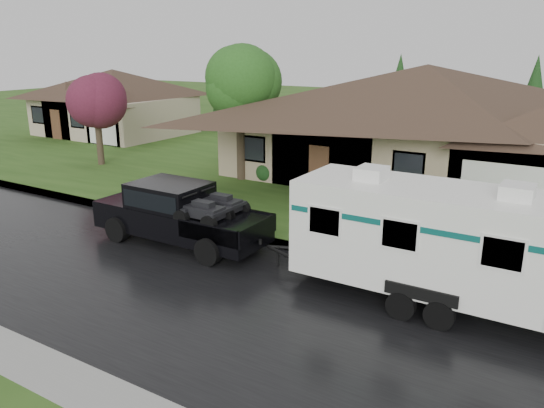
% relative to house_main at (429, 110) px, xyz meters
% --- Properties ---
extents(ground, '(140.00, 140.00, 0.00)m').
position_rel_house_main_xyz_m(ground, '(-2.29, -13.84, -3.59)').
color(ground, '#294A17').
rests_on(ground, ground).
extents(road, '(140.00, 8.00, 0.01)m').
position_rel_house_main_xyz_m(road, '(-2.29, -15.84, -3.59)').
color(road, black).
rests_on(road, ground).
extents(curb, '(140.00, 0.50, 0.15)m').
position_rel_house_main_xyz_m(curb, '(-2.29, -11.59, -3.52)').
color(curb, gray).
rests_on(curb, ground).
extents(lawn, '(140.00, 26.00, 0.15)m').
position_rel_house_main_xyz_m(lawn, '(-2.29, 1.16, -3.52)').
color(lawn, '#294A17').
rests_on(lawn, ground).
extents(house_main, '(19.44, 10.80, 6.90)m').
position_rel_house_main_xyz_m(house_main, '(0.00, 0.00, 0.00)').
color(house_main, tan).
rests_on(house_main, lawn).
extents(house_far, '(10.80, 8.64, 5.80)m').
position_rel_house_main_xyz_m(house_far, '(-24.07, 2.02, -0.62)').
color(house_far, tan).
rests_on(house_far, lawn).
extents(tree_left_green, '(4.06, 4.06, 6.72)m').
position_rel_house_main_xyz_m(tree_left_green, '(-7.85, -4.84, 1.22)').
color(tree_left_green, '#382B1E').
rests_on(tree_left_green, lawn).
extents(tree_red, '(3.00, 3.00, 4.96)m').
position_rel_house_main_xyz_m(tree_red, '(-16.63, -6.13, -0.01)').
color(tree_red, '#382B1E').
rests_on(tree_red, lawn).
extents(shrub_row, '(13.60, 1.00, 1.00)m').
position_rel_house_main_xyz_m(shrub_row, '(-0.29, -4.54, -2.94)').
color(shrub_row, '#143814').
rests_on(shrub_row, lawn).
extents(pickup_truck, '(6.32, 2.40, 2.11)m').
position_rel_house_main_xyz_m(pickup_truck, '(-4.79, -13.13, -2.46)').
color(pickup_truck, black).
rests_on(pickup_truck, ground).
extents(travel_trailer, '(7.79, 2.74, 3.50)m').
position_rel_house_main_xyz_m(travel_trailer, '(4.03, -13.13, -1.74)').
color(travel_trailer, white).
rests_on(travel_trailer, ground).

